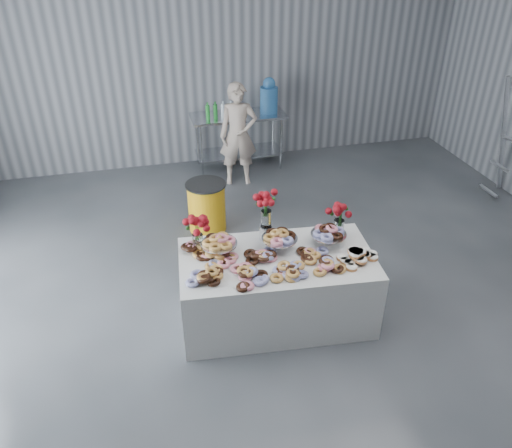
# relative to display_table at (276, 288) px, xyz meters

# --- Properties ---
(ground) EXTENTS (9.00, 9.00, 0.00)m
(ground) POSITION_rel_display_table_xyz_m (0.19, -0.41, -0.38)
(ground) COLOR #33353A
(ground) RESTS_ON ground
(room_walls) EXTENTS (8.04, 9.04, 4.02)m
(room_walls) POSITION_rel_display_table_xyz_m (-0.08, -0.34, 2.26)
(room_walls) COLOR gray
(room_walls) RESTS_ON ground
(display_table) EXTENTS (1.98, 1.17, 0.75)m
(display_table) POSITION_rel_display_table_xyz_m (0.00, 0.00, 0.00)
(display_table) COLOR silver
(display_table) RESTS_ON ground
(prep_table) EXTENTS (1.50, 0.60, 0.90)m
(prep_table) POSITION_rel_display_table_xyz_m (0.42, 3.69, 0.24)
(prep_table) COLOR silver
(prep_table) RESTS_ON ground
(donut_mounds) EXTENTS (1.87, 0.96, 0.09)m
(donut_mounds) POSITION_rel_display_table_xyz_m (-0.00, -0.05, 0.42)
(donut_mounds) COLOR gold
(donut_mounds) RESTS_ON display_table
(cake_stand_left) EXTENTS (0.36, 0.36, 0.17)m
(cake_stand_left) POSITION_rel_display_table_xyz_m (-0.53, 0.20, 0.52)
(cake_stand_left) COLOR silver
(cake_stand_left) RESTS_ON display_table
(cake_stand_mid) EXTENTS (0.36, 0.36, 0.17)m
(cake_stand_mid) POSITION_rel_display_table_xyz_m (0.06, 0.14, 0.52)
(cake_stand_mid) COLOR silver
(cake_stand_mid) RESTS_ON display_table
(cake_stand_right) EXTENTS (0.36, 0.36, 0.17)m
(cake_stand_right) POSITION_rel_display_table_xyz_m (0.56, 0.10, 0.52)
(cake_stand_right) COLOR silver
(cake_stand_right) RESTS_ON display_table
(danish_pile) EXTENTS (0.48, 0.48, 0.11)m
(danish_pile) POSITION_rel_display_table_xyz_m (0.73, -0.22, 0.43)
(danish_pile) COLOR white
(danish_pile) RESTS_ON display_table
(bouquet_left) EXTENTS (0.26, 0.26, 0.42)m
(bouquet_left) POSITION_rel_display_table_xyz_m (-0.72, 0.32, 0.67)
(bouquet_left) COLOR white
(bouquet_left) RESTS_ON display_table
(bouquet_right) EXTENTS (0.26, 0.26, 0.42)m
(bouquet_right) POSITION_rel_display_table_xyz_m (0.72, 0.23, 0.67)
(bouquet_right) COLOR white
(bouquet_right) RESTS_ON display_table
(bouquet_center) EXTENTS (0.26, 0.26, 0.57)m
(bouquet_center) POSITION_rel_display_table_xyz_m (-0.02, 0.35, 0.75)
(bouquet_center) COLOR silver
(bouquet_center) RESTS_ON display_table
(water_jug) EXTENTS (0.28, 0.28, 0.55)m
(water_jug) POSITION_rel_display_table_xyz_m (0.92, 3.69, 0.77)
(water_jug) COLOR #408FDC
(water_jug) RESTS_ON prep_table
(drink_bottles) EXTENTS (0.54, 0.08, 0.27)m
(drink_bottles) POSITION_rel_display_table_xyz_m (0.10, 3.59, 0.66)
(drink_bottles) COLOR #268C33
(drink_bottles) RESTS_ON prep_table
(person) EXTENTS (0.62, 0.45, 1.56)m
(person) POSITION_rel_display_table_xyz_m (0.30, 3.14, 0.41)
(person) COLOR #CC8C93
(person) RESTS_ON ground
(trash_barrel) EXTENTS (0.52, 0.52, 0.67)m
(trash_barrel) POSITION_rel_display_table_xyz_m (-0.41, 1.88, -0.04)
(trash_barrel) COLOR gold
(trash_barrel) RESTS_ON ground
(stepladder) EXTENTS (0.60, 0.45, 1.78)m
(stepladder) POSITION_rel_display_table_xyz_m (3.94, 1.74, 0.51)
(stepladder) COLOR silver
(stepladder) RESTS_ON ground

